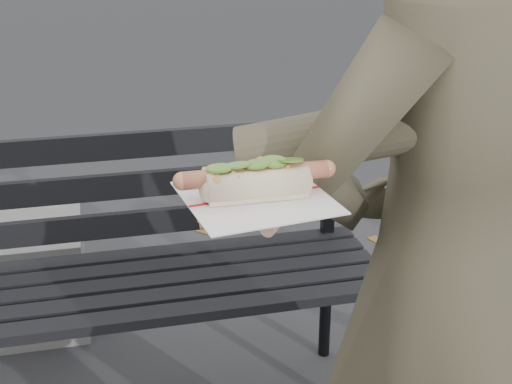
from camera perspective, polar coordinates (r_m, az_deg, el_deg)
park_bench at (r=2.18m, az=-10.59°, el=-5.20°), size 1.50×0.44×0.88m
person at (r=1.32m, az=14.97°, el=-7.55°), size 0.73×0.56×1.76m
held_hotdog at (r=1.08m, az=8.73°, el=3.99°), size 0.62×0.32×0.20m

